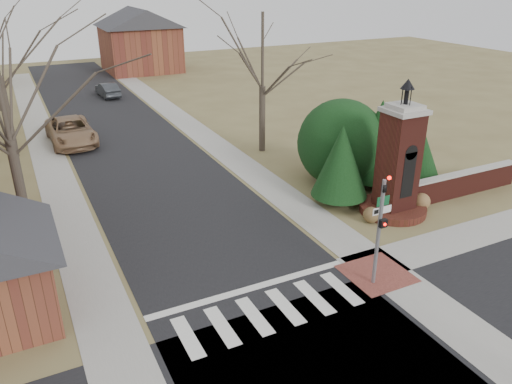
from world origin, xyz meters
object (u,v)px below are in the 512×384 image
distant_car (108,90)px  pickup_truck (71,131)px  brick_gate_monument (397,171)px  traffic_signal_pole (380,222)px  sign_post (381,215)px

distant_car → pickup_truck: bearing=64.1°
brick_gate_monument → distant_car: brick_gate_monument is taller
traffic_signal_pole → sign_post: 2.02m
pickup_truck → sign_post: bearing=-68.4°
brick_gate_monument → pickup_truck: (-12.40, 18.18, -1.32)m
sign_post → distant_car: sign_post is taller
sign_post → pickup_truck: bearing=113.0°
sign_post → traffic_signal_pole: bearing=-132.4°
sign_post → pickup_truck: size_ratio=0.45×
traffic_signal_pole → distant_car: traffic_signal_pole is taller
traffic_signal_pole → pickup_truck: 23.94m
brick_gate_monument → pickup_truck: brick_gate_monument is taller
sign_post → distant_car: bearing=96.7°
traffic_signal_pole → distant_car: 35.63m
sign_post → brick_gate_monument: size_ratio=0.42×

